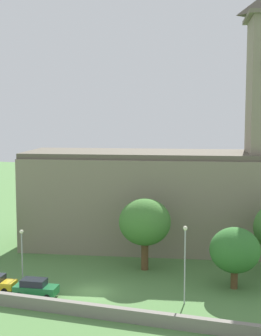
# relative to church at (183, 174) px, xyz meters

# --- Properties ---
(ground_plane) EXTENTS (200.00, 200.00, 0.00)m
(ground_plane) POSITION_rel_church_xyz_m (-5.19, -5.44, -10.10)
(ground_plane) COLOR #517F42
(church) EXTENTS (39.95, 18.00, 35.40)m
(church) POSITION_rel_church_xyz_m (0.00, 0.00, 0.00)
(church) COLOR gray
(church) RESTS_ON ground
(quay_barrier) EXTENTS (50.08, 0.70, 1.21)m
(quay_barrier) POSITION_rel_church_xyz_m (-5.19, -26.21, -9.49)
(quay_barrier) COLOR gray
(quay_barrier) RESTS_ON ground
(car_green) EXTENTS (4.55, 2.56, 1.83)m
(car_green) POSITION_rel_church_xyz_m (-10.10, -23.33, -9.17)
(car_green) COLOR #1E6B38
(car_green) RESTS_ON ground
(streetlamp_west_mid) EXTENTS (0.44, 0.44, 5.98)m
(streetlamp_west_mid) POSITION_rel_church_xyz_m (-13.35, -20.28, -6.01)
(streetlamp_west_mid) COLOR #9EA0A5
(streetlamp_west_mid) RESTS_ON ground
(streetlamp_central) EXTENTS (0.44, 0.44, 7.74)m
(streetlamp_central) POSITION_rel_church_xyz_m (4.58, -20.49, -5.01)
(streetlamp_central) COLOR #9EA0A5
(streetlamp_central) RESTS_ON ground
(tree_riverside_west) EXTENTS (6.11, 6.11, 8.50)m
(tree_riverside_west) POSITION_rel_church_xyz_m (-2.08, -11.50, -4.39)
(tree_riverside_west) COLOR brown
(tree_riverside_west) RESTS_ON ground
(tree_riverside_east) EXTENTS (5.31, 5.31, 6.55)m
(tree_riverside_east) POSITION_rel_church_xyz_m (8.71, -14.69, -5.96)
(tree_riverside_east) COLOR brown
(tree_riverside_east) RESTS_ON ground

